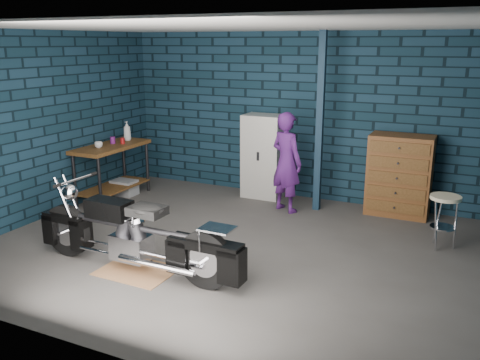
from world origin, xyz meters
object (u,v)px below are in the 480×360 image
(motorcycle, at_px, (135,230))
(shop_stool, at_px, (443,222))
(locker, at_px, (263,156))
(storage_bin, at_px, (124,187))
(tool_chest, at_px, (399,176))
(person, at_px, (286,162))
(workbench, at_px, (113,172))

(motorcycle, xyz_separation_m, shop_stool, (3.08, 2.22, -0.16))
(locker, height_order, shop_stool, locker)
(storage_bin, xyz_separation_m, locker, (2.18, 0.92, 0.56))
(storage_bin, height_order, locker, locker)
(locker, distance_m, tool_chest, 2.20)
(shop_stool, bearing_deg, tool_chest, 123.19)
(locker, xyz_separation_m, tool_chest, (2.20, 0.00, -0.09))
(shop_stool, bearing_deg, locker, 159.41)
(storage_bin, relative_size, tool_chest, 0.34)
(motorcycle, bearing_deg, storage_bin, 131.36)
(locker, bearing_deg, person, -41.65)
(storage_bin, xyz_separation_m, tool_chest, (4.38, 0.92, 0.48))
(motorcycle, xyz_separation_m, person, (0.78, 2.77, 0.26))
(person, relative_size, shop_stool, 2.23)
(workbench, bearing_deg, shop_stool, 0.86)
(tool_chest, bearing_deg, motorcycle, -125.57)
(locker, xyz_separation_m, shop_stool, (2.91, -1.09, -0.35))
(person, height_order, tool_chest, person)
(motorcycle, height_order, locker, locker)
(workbench, distance_m, motorcycle, 2.95)
(workbench, xyz_separation_m, storage_bin, (0.02, 0.25, -0.33))
(storage_bin, bearing_deg, locker, 22.94)
(person, bearing_deg, locker, -17.61)
(tool_chest, bearing_deg, storage_bin, -168.08)
(person, bearing_deg, tool_chest, -137.32)
(workbench, bearing_deg, motorcycle, -46.45)
(workbench, relative_size, locker, 1.01)
(workbench, xyz_separation_m, shop_stool, (5.12, 0.08, -0.11))
(motorcycle, relative_size, person, 1.49)
(motorcycle, xyz_separation_m, storage_bin, (-2.01, 2.39, -0.38))
(workbench, height_order, person, person)
(motorcycle, relative_size, locker, 1.65)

